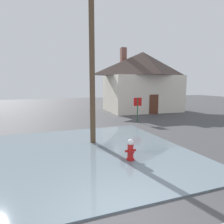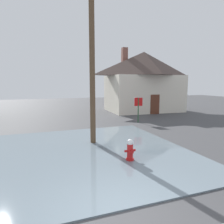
{
  "view_description": "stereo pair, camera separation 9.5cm",
  "coord_description": "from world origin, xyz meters",
  "px_view_note": "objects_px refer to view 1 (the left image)",
  "views": [
    {
      "loc": [
        -1.91,
        -4.18,
        3.16
      ],
      "look_at": [
        1.68,
        5.29,
        1.75
      ],
      "focal_mm": 33.34,
      "sensor_mm": 36.0,
      "label": 1
    },
    {
      "loc": [
        -1.82,
        -4.21,
        3.16
      ],
      "look_at": [
        1.68,
        5.29,
        1.75
      ],
      "focal_mm": 33.34,
      "sensor_mm": 36.0,
      "label": 2
    }
  ],
  "objects_px": {
    "fire_hydrant": "(131,150)",
    "house": "(142,81)",
    "utility_pole": "(92,58)",
    "stop_sign_far": "(138,105)"
  },
  "relations": [
    {
      "from": "utility_pole",
      "to": "fire_hydrant",
      "type": "bearing_deg",
      "value": -76.17
    },
    {
      "from": "utility_pole",
      "to": "stop_sign_far",
      "type": "relative_size",
      "value": 4.14
    },
    {
      "from": "fire_hydrant",
      "to": "utility_pole",
      "type": "xyz_separation_m",
      "value": [
        -0.74,
        3.01,
        3.93
      ]
    },
    {
      "from": "utility_pole",
      "to": "house",
      "type": "height_order",
      "value": "utility_pole"
    },
    {
      "from": "utility_pole",
      "to": "stop_sign_far",
      "type": "height_order",
      "value": "utility_pole"
    },
    {
      "from": "fire_hydrant",
      "to": "utility_pole",
      "type": "height_order",
      "value": "utility_pole"
    },
    {
      "from": "stop_sign_far",
      "to": "house",
      "type": "xyz_separation_m",
      "value": [
        3.87,
        6.3,
        1.99
      ]
    },
    {
      "from": "fire_hydrant",
      "to": "house",
      "type": "distance_m",
      "value": 16.23
    },
    {
      "from": "utility_pole",
      "to": "stop_sign_far",
      "type": "xyz_separation_m",
      "value": [
        4.96,
        4.45,
        -2.95
      ]
    },
    {
      "from": "fire_hydrant",
      "to": "utility_pole",
      "type": "relative_size",
      "value": 0.11
    }
  ]
}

